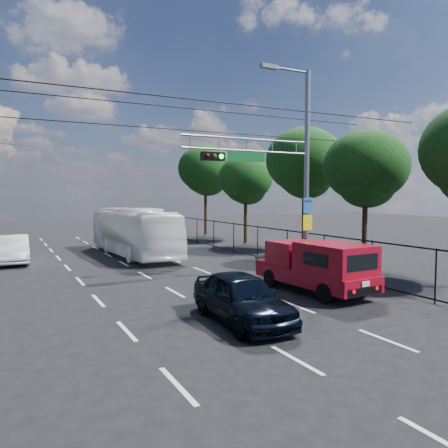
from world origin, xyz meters
TOP-DOWN VIEW (x-y plane):
  - ground at (0.00, 0.00)m, footprint 120.00×120.00m
  - lane_markings at (-0.00, 14.00)m, footprint 6.12×38.00m
  - signal_mast at (5.28, 7.99)m, footprint 6.43×0.39m
  - utility_wires at (0.00, 8.83)m, footprint 22.00×5.04m
  - fence_right at (7.60, 12.17)m, footprint 0.06×34.03m
  - tree_right_b at (11.22, 9.02)m, footprint 4.50×4.50m
  - tree_right_c at (11.82, 15.02)m, footprint 5.10×5.10m
  - tree_right_d at (11.42, 22.02)m, footprint 4.32×4.32m
  - tree_right_e at (11.62, 30.02)m, footprint 5.28×5.28m
  - red_pickup at (5.01, 5.45)m, footprint 2.29×5.60m
  - navy_hatchback at (0.37, 3.25)m, footprint 2.04×4.60m
  - white_bus at (1.43, 19.04)m, footprint 2.98×10.93m
  - white_van at (-5.50, 19.22)m, footprint 1.75×4.73m

SIDE VIEW (x-z plane):
  - ground at x=0.00m, z-range 0.00..0.00m
  - lane_markings at x=0.00m, z-range 0.00..0.01m
  - navy_hatchback at x=0.37m, z-range 0.00..1.54m
  - white_van at x=-5.50m, z-range 0.00..1.55m
  - fence_right at x=7.60m, z-range 0.03..2.03m
  - red_pickup at x=5.01m, z-range 0.07..2.12m
  - white_bus at x=1.43m, z-range 0.00..3.02m
  - tree_right_d at x=11.42m, z-range 1.34..8.36m
  - tree_right_b at x=11.22m, z-range 1.40..8.71m
  - signal_mast at x=5.28m, z-range 0.49..9.99m
  - tree_right_c at x=11.82m, z-range 1.59..9.88m
  - tree_right_e at x=11.62m, z-range 1.65..10.23m
  - utility_wires at x=0.00m, z-range 6.86..7.60m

